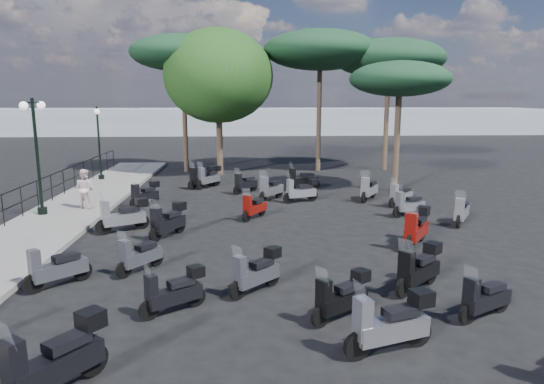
{
  "coord_description": "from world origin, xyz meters",
  "views": [
    {
      "loc": [
        0.42,
        -14.11,
        4.46
      ],
      "look_at": [
        1.25,
        2.3,
        1.2
      ],
      "focal_mm": 32.0,
      "sensor_mm": 36.0,
      "label": 1
    }
  ],
  "objects_px": {
    "scooter_9": "(168,222)",
    "pine_1": "(389,59)",
    "pine_2": "(183,53)",
    "pine_3": "(400,79)",
    "scooter_23": "(416,228)",
    "scooter_26": "(400,196)",
    "scooter_18": "(419,269)",
    "scooter_19": "(369,190)",
    "scooter_10": "(271,189)",
    "scooter_20": "(302,180)",
    "lamp_post_1": "(37,149)",
    "scooter_12": "(390,325)",
    "scooter_25": "(409,205)",
    "scooter_1": "(56,269)",
    "scooter_15": "(301,191)",
    "scooter_2": "(139,256)",
    "broadleaf_tree": "(218,76)",
    "lamp_post_2": "(99,138)",
    "scooter_5": "(202,178)",
    "scooter_4": "(145,195)",
    "pedestrian_far": "(85,189)",
    "scooter_0": "(55,361)",
    "scooter_22": "(484,299)",
    "scooter_16": "(245,184)",
    "scooter_13": "(342,298)",
    "pine_0": "(320,50)",
    "scooter_8": "(256,273)",
    "scooter_3": "(123,216)",
    "scooter_11": "(209,177)",
    "scooter_14": "(254,208)",
    "scooter_7": "(174,292)"
  },
  "relations": [
    {
      "from": "lamp_post_2",
      "to": "broadleaf_tree",
      "type": "relative_size",
      "value": 0.46
    },
    {
      "from": "scooter_13",
      "to": "scooter_22",
      "type": "bearing_deg",
      "value": -126.78
    },
    {
      "from": "scooter_20",
      "to": "scooter_8",
      "type": "bearing_deg",
      "value": 153.75
    },
    {
      "from": "scooter_12",
      "to": "scooter_26",
      "type": "xyz_separation_m",
      "value": [
        3.8,
        11.49,
        -0.11
      ]
    },
    {
      "from": "scooter_23",
      "to": "scooter_26",
      "type": "distance_m",
      "value": 5.53
    },
    {
      "from": "scooter_5",
      "to": "pine_0",
      "type": "bearing_deg",
      "value": -95.01
    },
    {
      "from": "scooter_18",
      "to": "pine_3",
      "type": "height_order",
      "value": "pine_3"
    },
    {
      "from": "lamp_post_2",
      "to": "scooter_10",
      "type": "distance_m",
      "value": 10.25
    },
    {
      "from": "lamp_post_2",
      "to": "scooter_9",
      "type": "bearing_deg",
      "value": -81.9
    },
    {
      "from": "scooter_10",
      "to": "scooter_20",
      "type": "bearing_deg",
      "value": -89.07
    },
    {
      "from": "scooter_10",
      "to": "pine_0",
      "type": "xyz_separation_m",
      "value": [
        3.28,
        8.37,
        6.58
      ]
    },
    {
      "from": "lamp_post_1",
      "to": "scooter_23",
      "type": "distance_m",
      "value": 13.5
    },
    {
      "from": "scooter_19",
      "to": "pine_0",
      "type": "xyz_separation_m",
      "value": [
        -0.97,
        8.63,
        6.58
      ]
    },
    {
      "from": "scooter_3",
      "to": "pine_0",
      "type": "bearing_deg",
      "value": -62.58
    },
    {
      "from": "scooter_18",
      "to": "scooter_19",
      "type": "xyz_separation_m",
      "value": [
        1.28,
        9.86,
        -0.04
      ]
    },
    {
      "from": "scooter_0",
      "to": "scooter_4",
      "type": "relative_size",
      "value": 1.15
    },
    {
      "from": "scooter_14",
      "to": "scooter_7",
      "type": "bearing_deg",
      "value": 109.7
    },
    {
      "from": "pedestrian_far",
      "to": "broadleaf_tree",
      "type": "xyz_separation_m",
      "value": [
        4.75,
        8.99,
        4.62
      ]
    },
    {
      "from": "scooter_1",
      "to": "scooter_10",
      "type": "bearing_deg",
      "value": -73.61
    },
    {
      "from": "scooter_2",
      "to": "scooter_25",
      "type": "relative_size",
      "value": 0.9
    },
    {
      "from": "scooter_2",
      "to": "scooter_18",
      "type": "xyz_separation_m",
      "value": [
        6.74,
        -1.53,
        0.09
      ]
    },
    {
      "from": "scooter_12",
      "to": "scooter_25",
      "type": "bearing_deg",
      "value": -38.73
    },
    {
      "from": "scooter_18",
      "to": "scooter_20",
      "type": "height_order",
      "value": "scooter_20"
    },
    {
      "from": "scooter_11",
      "to": "pine_2",
      "type": "relative_size",
      "value": 0.18
    },
    {
      "from": "scooter_1",
      "to": "scooter_15",
      "type": "height_order",
      "value": "scooter_1"
    },
    {
      "from": "scooter_0",
      "to": "scooter_22",
      "type": "relative_size",
      "value": 1.14
    },
    {
      "from": "scooter_11",
      "to": "scooter_23",
      "type": "distance_m",
      "value": 12.12
    },
    {
      "from": "scooter_16",
      "to": "scooter_20",
      "type": "distance_m",
      "value": 2.81
    },
    {
      "from": "scooter_1",
      "to": "scooter_14",
      "type": "distance_m",
      "value": 7.88
    },
    {
      "from": "scooter_7",
      "to": "pine_1",
      "type": "bearing_deg",
      "value": -62.11
    },
    {
      "from": "scooter_9",
      "to": "scooter_23",
      "type": "xyz_separation_m",
      "value": [
        7.62,
        -1.3,
        0.03
      ]
    },
    {
      "from": "scooter_9",
      "to": "pine_1",
      "type": "bearing_deg",
      "value": -98.41
    },
    {
      "from": "scooter_14",
      "to": "scooter_0",
      "type": "bearing_deg",
      "value": 106.05
    },
    {
      "from": "scooter_25",
      "to": "pine_3",
      "type": "height_order",
      "value": "pine_3"
    },
    {
      "from": "scooter_4",
      "to": "scooter_26",
      "type": "height_order",
      "value": "scooter_4"
    },
    {
      "from": "scooter_2",
      "to": "scooter_23",
      "type": "xyz_separation_m",
      "value": [
        7.86,
        1.83,
        0.12
      ]
    },
    {
      "from": "scooter_22",
      "to": "scooter_23",
      "type": "xyz_separation_m",
      "value": [
        0.29,
        4.87,
        0.13
      ]
    },
    {
      "from": "scooter_19",
      "to": "pine_1",
      "type": "height_order",
      "value": "pine_1"
    },
    {
      "from": "scooter_0",
      "to": "scooter_9",
      "type": "height_order",
      "value": "scooter_0"
    },
    {
      "from": "scooter_2",
      "to": "scooter_5",
      "type": "height_order",
      "value": "scooter_5"
    },
    {
      "from": "scooter_23",
      "to": "pine_1",
      "type": "xyz_separation_m",
      "value": [
        3.32,
        15.28,
        6.08
      ]
    },
    {
      "from": "broadleaf_tree",
      "to": "scooter_23",
      "type": "bearing_deg",
      "value": -64.52
    },
    {
      "from": "pine_2",
      "to": "pine_3",
      "type": "relative_size",
      "value": 1.31
    },
    {
      "from": "pine_2",
      "to": "scooter_2",
      "type": "bearing_deg",
      "value": -87.04
    },
    {
      "from": "scooter_20",
      "to": "broadleaf_tree",
      "type": "height_order",
      "value": "broadleaf_tree"
    },
    {
      "from": "scooter_8",
      "to": "broadleaf_tree",
      "type": "relative_size",
      "value": 0.15
    },
    {
      "from": "scooter_8",
      "to": "scooter_5",
      "type": "bearing_deg",
      "value": -33.82
    },
    {
      "from": "scooter_0",
      "to": "scooter_20",
      "type": "relative_size",
      "value": 0.92
    },
    {
      "from": "lamp_post_2",
      "to": "scooter_5",
      "type": "height_order",
      "value": "lamp_post_2"
    },
    {
      "from": "scooter_15",
      "to": "scooter_23",
      "type": "relative_size",
      "value": 0.98
    }
  ]
}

